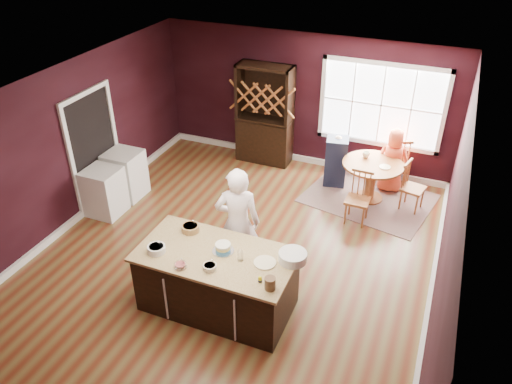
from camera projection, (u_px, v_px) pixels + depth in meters
room_shell at (233, 184)px, 7.23m from camera, size 7.00×7.00×7.00m
window at (381, 105)px, 9.39m from camera, size 2.36×0.10×1.66m
doorway at (95, 151)px, 8.83m from camera, size 0.08×1.26×2.13m
kitchen_island at (217, 282)px, 6.79m from camera, size 2.10×1.10×0.92m
dining_table at (372, 174)px, 9.12m from camera, size 1.10×1.10×0.75m
baker at (238, 223)px, 7.18m from camera, size 0.76×0.62×1.78m
layer_cake at (223, 248)px, 6.56m from camera, size 0.29×0.29×0.12m
bowl_blue at (156, 249)px, 6.56m from camera, size 0.24×0.24×0.09m
bowl_yellow at (190, 228)px, 6.95m from camera, size 0.25×0.25×0.09m
bowl_pink at (180, 266)px, 6.29m from camera, size 0.16×0.16×0.06m
bowl_olive at (210, 267)px, 6.27m from camera, size 0.18×0.18×0.07m
drinking_glass at (240, 256)px, 6.39m from camera, size 0.08×0.08×0.15m
dinner_plate at (265, 263)px, 6.37m from camera, size 0.29×0.29×0.02m
white_tub at (293, 257)px, 6.39m from camera, size 0.37×0.37×0.13m
stoneware_crock at (270, 283)px, 5.94m from camera, size 0.14×0.14×0.16m
toy_figurine at (260, 279)px, 6.06m from camera, size 0.05×0.05×0.08m
rug at (368, 198)px, 9.40m from camera, size 2.52×2.13×0.01m
chair_east at (414, 187)px, 8.87m from camera, size 0.45×0.46×0.93m
chair_south at (358, 198)px, 8.52m from camera, size 0.41×0.39×0.95m
chair_north at (396, 160)px, 9.60m from camera, size 0.57×0.56×1.02m
seated_woman at (393, 160)px, 9.36m from camera, size 0.65×0.45×1.26m
high_chair at (336, 160)px, 9.62m from camera, size 0.48×0.48×1.01m
toddler at (338, 145)px, 9.49m from camera, size 0.18×0.14×0.26m
table_plate at (385, 167)px, 8.88m from camera, size 0.21×0.21×0.02m
table_cup at (366, 155)px, 9.18m from camera, size 0.16×0.16×0.10m
hutch at (265, 115)px, 10.17m from camera, size 1.13×0.47×2.07m
washer at (104, 192)px, 8.78m from camera, size 0.59×0.57×0.86m
dryer at (125, 174)px, 9.28m from camera, size 0.62×0.60×0.89m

